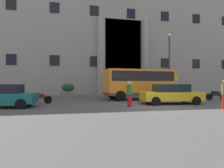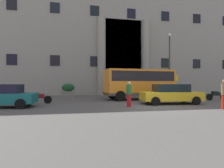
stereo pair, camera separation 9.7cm
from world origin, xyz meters
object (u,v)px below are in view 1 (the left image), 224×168
hedge_planter_east (68,91)px  motorcycle_near_kerb (216,95)px  pedestrian_woman_dark_dress (129,94)px  white_taxi_kerbside (3,96)px  parked_sedan_far (171,94)px  scooter_by_planter (164,96)px  orange_minibus (139,82)px  bus_stop_sign (176,84)px  motorcycle_far_end (37,98)px  hedge_planter_far_east (125,90)px  lamppost_plaza_centre (169,60)px  hedge_planter_entrance_right (167,89)px

hedge_planter_east → motorcycle_near_kerb: 15.16m
pedestrian_woman_dark_dress → white_taxi_kerbside: bearing=93.5°
motorcycle_near_kerb → parked_sedan_far: bearing=-158.4°
scooter_by_planter → pedestrian_woman_dark_dress: pedestrian_woman_dark_dress is taller
orange_minibus → hedge_planter_east: (-6.79, 4.70, -0.97)m
bus_stop_sign → white_taxi_kerbside: 16.53m
motorcycle_far_end → hedge_planter_east: bearing=77.9°
hedge_planter_east → hedge_planter_far_east: hedge_planter_east is taller
white_taxi_kerbside → scooter_by_planter: bearing=11.6°
pedestrian_woman_dark_dress → motorcycle_far_end: bearing=75.0°
parked_sedan_far → motorcycle_near_kerb: parked_sedan_far is taller
pedestrian_woman_dark_dress → lamppost_plaza_centre: (7.47, 8.43, 3.48)m
parked_sedan_far → pedestrian_woman_dark_dress: bearing=-158.9°
hedge_planter_east → hedge_planter_far_east: bearing=4.3°
orange_minibus → hedge_planter_far_east: (0.10, 5.22, -1.03)m
hedge_planter_entrance_right → bus_stop_sign: bearing=-102.7°
orange_minibus → hedge_planter_entrance_right: orange_minibus is taller
hedge_planter_entrance_right → white_taxi_kerbside: (-16.26, -9.04, 0.00)m
hedge_planter_far_east → motorcycle_near_kerb: (6.54, -7.53, -0.21)m
parked_sedan_far → motorcycle_near_kerb: (5.68, 2.04, -0.30)m
orange_minibus → motorcycle_near_kerb: orange_minibus is taller
bus_stop_sign → pedestrian_woman_dark_dress: bearing=-137.0°
hedge_planter_east → lamppost_plaza_centre: lamppost_plaza_centre is taller
hedge_planter_far_east → motorcycle_far_end: size_ratio=0.84×
hedge_planter_far_east → parked_sedan_far: (0.86, -9.57, 0.09)m
scooter_by_planter → pedestrian_woman_dark_dress: bearing=-138.6°
orange_minibus → parked_sedan_far: 4.55m
white_taxi_kerbside → pedestrian_woman_dark_dress: (8.04, -1.27, 0.09)m
hedge_planter_entrance_right → scooter_by_planter: hedge_planter_entrance_right is taller
motorcycle_far_end → lamppost_plaza_centre: bearing=25.8°
scooter_by_planter → bus_stop_sign: bearing=53.8°
bus_stop_sign → hedge_planter_entrance_right: (0.75, 3.34, -0.75)m
bus_stop_sign → motorcycle_near_kerb: bearing=-65.0°
bus_stop_sign → orange_minibus: bearing=-162.2°
parked_sedan_far → motorcycle_far_end: bearing=171.9°
scooter_by_planter → lamppost_plaza_centre: lamppost_plaza_centre is taller
parked_sedan_far → motorcycle_far_end: 10.15m
lamppost_plaza_centre → orange_minibus: bearing=-148.1°
orange_minibus → hedge_planter_east: bearing=140.9°
scooter_by_planter → motorcycle_far_end: size_ratio=0.94×
hedge_planter_far_east → parked_sedan_far: 9.61m
hedge_planter_far_east → motorcycle_near_kerb: size_ratio=0.85×
scooter_by_planter → lamppost_plaza_centre: 7.52m
white_taxi_kerbside → motorcycle_near_kerb: bearing=9.5°
motorcycle_near_kerb → pedestrian_woman_dark_dress: 9.78m
bus_stop_sign → parked_sedan_far: 7.10m
orange_minibus → bus_stop_sign: 5.09m
motorcycle_far_end → pedestrian_woman_dark_dress: (6.31, -3.29, 0.39)m
bus_stop_sign → pedestrian_woman_dark_dress: bus_stop_sign is taller
hedge_planter_entrance_right → parked_sedan_far: (-4.63, -9.25, 0.00)m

